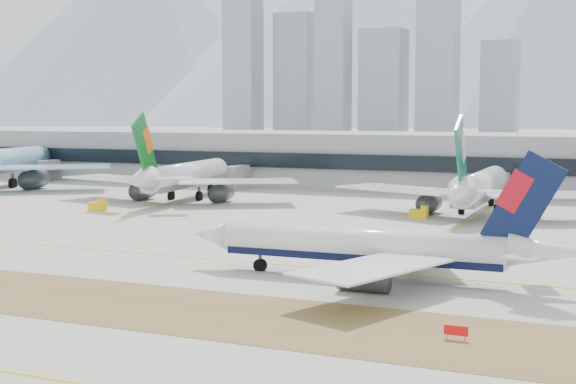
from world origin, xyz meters
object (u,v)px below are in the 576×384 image
at_px(terminal, 395,160).
at_px(widebody_cathay, 479,188).
at_px(taxiing_airliner, 374,248).
at_px(widebody_eva, 183,177).

bearing_deg(terminal, widebody_cathay, -59.17).
height_order(taxiing_airliner, widebody_cathay, widebody_cathay).
distance_m(widebody_eva, widebody_cathay, 68.88).
relative_size(taxiing_airliner, widebody_cathay, 0.85).
distance_m(widebody_eva, terminal, 65.71).
bearing_deg(widebody_eva, widebody_cathay, -98.33).
xyz_separation_m(taxiing_airliner, widebody_eva, (-68.39, 69.05, 1.57)).
height_order(widebody_cathay, terminal, widebody_cathay).
xyz_separation_m(taxiing_airliner, widebody_cathay, (0.48, 68.59, 1.49)).
bearing_deg(terminal, widebody_eva, -122.93).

